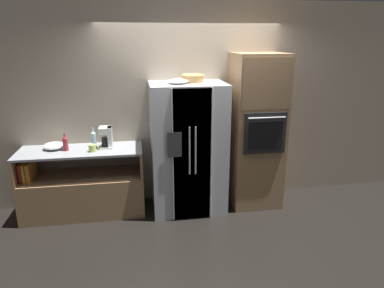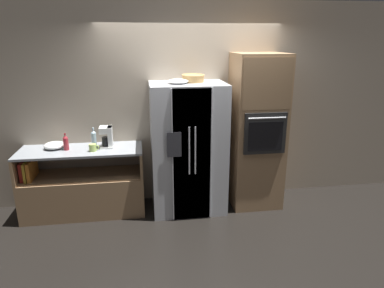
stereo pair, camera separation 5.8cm
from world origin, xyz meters
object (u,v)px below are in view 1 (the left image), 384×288
(fruit_bowl, at_px, (178,81))
(coffee_maker, at_px, (107,136))
(wall_oven, at_px, (256,131))
(wicker_basket, at_px, (193,78))
(bottle_tall, at_px, (93,139))
(refrigerator, at_px, (188,148))
(mixing_bowl, at_px, (54,146))
(bottle_short, at_px, (65,143))
(mug, at_px, (93,148))

(fruit_bowl, bearing_deg, coffee_maker, 171.55)
(wall_oven, height_order, wicker_basket, wall_oven)
(bottle_tall, bearing_deg, wall_oven, -3.29)
(bottle_tall, bearing_deg, refrigerator, -7.43)
(mixing_bowl, relative_size, coffee_maker, 0.98)
(refrigerator, bearing_deg, wicker_basket, 46.96)
(wall_oven, xyz_separation_m, fruit_bowl, (-1.10, -0.07, 0.72))
(bottle_short, bearing_deg, wicker_basket, 0.77)
(wicker_basket, bearing_deg, mixing_bowl, 177.93)
(bottle_tall, distance_m, mixing_bowl, 0.51)
(mug, bearing_deg, bottle_tall, 91.81)
(fruit_bowl, distance_m, coffee_maker, 1.19)
(wall_oven, height_order, coffee_maker, wall_oven)
(refrigerator, xyz_separation_m, wall_oven, (0.96, 0.04, 0.19))
(fruit_bowl, xyz_separation_m, bottle_tall, (-1.12, 0.20, -0.76))
(wicker_basket, height_order, coffee_maker, wicker_basket)
(fruit_bowl, xyz_separation_m, bottle_short, (-1.46, 0.10, -0.77))
(fruit_bowl, bearing_deg, refrigerator, 14.25)
(wall_oven, height_order, mixing_bowl, wall_oven)
(wall_oven, relative_size, bottle_tall, 8.07)
(wicker_basket, bearing_deg, fruit_bowl, -150.25)
(wicker_basket, bearing_deg, wall_oven, -3.53)
(refrigerator, relative_size, wicker_basket, 5.86)
(wicker_basket, bearing_deg, bottle_short, -179.23)
(refrigerator, xyz_separation_m, mug, (-1.24, -0.03, 0.08))
(refrigerator, height_order, mixing_bowl, refrigerator)
(bottle_tall, bearing_deg, wicker_basket, -3.14)
(wall_oven, distance_m, coffee_maker, 2.03)
(coffee_maker, bearing_deg, mixing_bowl, 175.77)
(bottle_short, relative_size, mug, 1.73)
(coffee_maker, bearing_deg, bottle_short, -175.92)
(wicker_basket, distance_m, bottle_short, 1.86)
(mug, xyz_separation_m, coffee_maker, (0.18, 0.14, 0.11))
(fruit_bowl, distance_m, mug, 1.39)
(fruit_bowl, xyz_separation_m, coffee_maker, (-0.93, 0.14, -0.72))
(wicker_basket, xyz_separation_m, coffee_maker, (-1.15, 0.02, -0.75))
(bottle_tall, height_order, coffee_maker, coffee_maker)
(wall_oven, height_order, mug, wall_oven)
(fruit_bowl, relative_size, mug, 2.06)
(refrigerator, height_order, fruit_bowl, fruit_bowl)
(refrigerator, relative_size, bottle_tall, 6.67)
(fruit_bowl, height_order, coffee_maker, fruit_bowl)
(bottle_short, xyz_separation_m, mug, (0.35, -0.10, -0.05))
(mug, relative_size, mixing_bowl, 0.47)
(wall_oven, bearing_deg, coffee_maker, 178.04)
(mug, bearing_deg, coffee_maker, 37.29)
(mixing_bowl, bearing_deg, bottle_tall, 0.74)
(refrigerator, distance_m, wall_oven, 0.98)
(wicker_basket, height_order, fruit_bowl, wicker_basket)
(wicker_basket, relative_size, bottle_short, 1.34)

